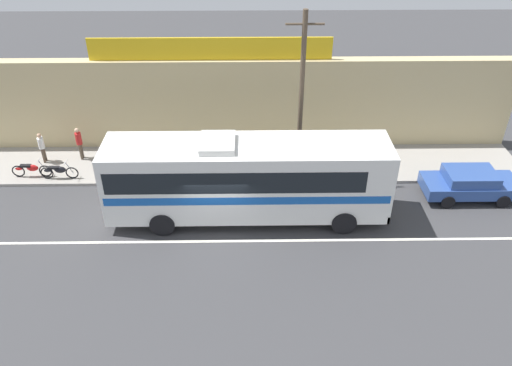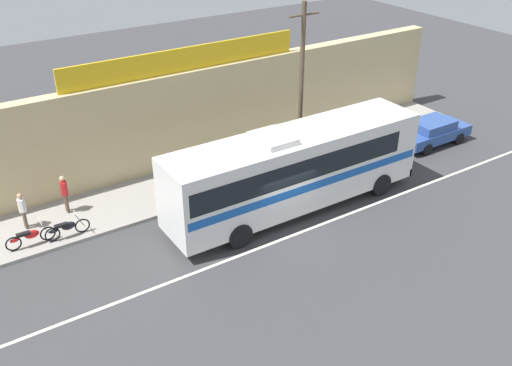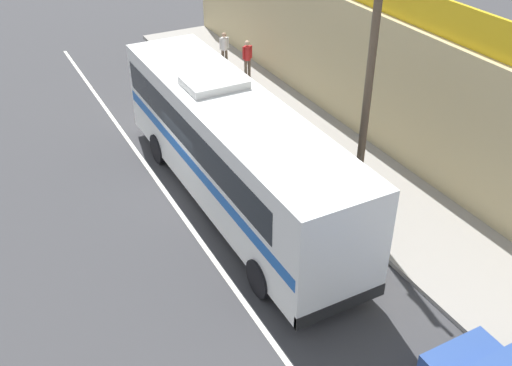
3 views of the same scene
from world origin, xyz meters
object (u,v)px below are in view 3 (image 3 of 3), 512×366
pedestrian_far_left (247,56)px  motorcycle_green (204,72)px  motorcycle_black (196,61)px  pedestrian_far_right (224,47)px  utility_pole (368,88)px  intercity_bus (231,145)px

pedestrian_far_left → motorcycle_green: bearing=-106.8°
motorcycle_green → motorcycle_black: size_ratio=0.95×
motorcycle_black → pedestrian_far_right: bearing=83.5°
motorcycle_green → pedestrian_far_left: 2.07m
pedestrian_far_right → pedestrian_far_left: bearing=9.3°
utility_pole → pedestrian_far_left: size_ratio=4.61×
motorcycle_green → intercity_bus: bearing=-18.2°
utility_pole → motorcycle_black: 13.40m
motorcycle_black → utility_pole: bearing=-1.0°
intercity_bus → pedestrian_far_right: intercity_bus is taller
utility_pole → pedestrian_far_left: 11.51m
motorcycle_green → pedestrian_far_left: (0.57, 1.90, 0.59)m
intercity_bus → pedestrian_far_right: 11.25m
motorcycle_green → pedestrian_far_right: (-1.23, 1.60, 0.50)m
intercity_bus → motorcycle_green: size_ratio=6.46×
motorcycle_black → pedestrian_far_right: pedestrian_far_right is taller
intercity_bus → motorcycle_black: (-10.39, 3.15, -1.50)m
pedestrian_far_right → utility_pole: bearing=-7.3°
utility_pole → motorcycle_green: size_ratio=4.38×
pedestrian_far_left → pedestrian_far_right: bearing=-170.7°
motorcycle_black → pedestrian_far_left: 2.67m
utility_pole → motorcycle_black: size_ratio=4.14×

